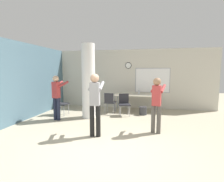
{
  "coord_description": "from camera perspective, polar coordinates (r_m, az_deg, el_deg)",
  "views": [
    {
      "loc": [
        0.91,
        -3.4,
        1.79
      ],
      "look_at": [
        -0.25,
        2.23,
        1.12
      ],
      "focal_mm": 28.0,
      "sensor_mm": 36.0,
      "label": 1
    }
  ],
  "objects": [
    {
      "name": "bottle_on_table",
      "position": [
        8.02,
        8.78,
        -0.35
      ],
      "size": [
        0.07,
        0.07,
        0.26
      ],
      "color": "silver",
      "rests_on": "folding_table"
    },
    {
      "name": "support_pillar",
      "position": [
        6.69,
        -7.69,
        3.19
      ],
      "size": [
        0.5,
        0.5,
        2.8
      ],
      "color": "white",
      "rests_on": "ground_plane"
    },
    {
      "name": "person_playing_front",
      "position": [
        4.74,
        -5.54,
        -2.92
      ],
      "size": [
        0.42,
        0.66,
        1.72
      ],
      "color": "black",
      "rests_on": "ground_plane"
    },
    {
      "name": "wall_left_accent",
      "position": [
        7.38,
        -25.16,
        2.94
      ],
      "size": [
        0.12,
        7.0,
        2.8
      ],
      "color": "slate",
      "rests_on": "ground_plane"
    },
    {
      "name": "waste_bin",
      "position": [
        7.31,
        10.1,
        -6.34
      ],
      "size": [
        0.3,
        0.3,
        0.33
      ],
      "color": "#38383D",
      "rests_on": "ground_plane"
    },
    {
      "name": "chair_table_front",
      "position": [
        7.06,
        4.02,
        -3.87
      ],
      "size": [
        0.54,
        0.54,
        0.87
      ],
      "color": "#232328",
      "rests_on": "ground_plane"
    },
    {
      "name": "person_playing_side",
      "position": [
        5.14,
        14.38,
        -3.13
      ],
      "size": [
        0.46,
        0.66,
        1.6
      ],
      "color": "#514C47",
      "rests_on": "ground_plane"
    },
    {
      "name": "folding_table",
      "position": [
        7.86,
        7.66,
        -1.51
      ],
      "size": [
        1.87,
        0.79,
        0.73
      ],
      "color": "beige",
      "rests_on": "ground_plane"
    },
    {
      "name": "ground_plane",
      "position": [
        3.95,
        -3.23,
        -20.34
      ],
      "size": [
        24.0,
        24.0,
        0.0
      ],
      "primitive_type": "plane",
      "color": "#ADA389"
    },
    {
      "name": "person_watching_back",
      "position": [
        6.62,
        -17.6,
        -0.97
      ],
      "size": [
        0.47,
        0.64,
        1.62
      ],
      "color": "#1E2338",
      "rests_on": "ground_plane"
    },
    {
      "name": "chair_by_left_wall",
      "position": [
        7.45,
        -16.42,
        -3.57
      ],
      "size": [
        0.47,
        0.47,
        0.87
      ],
      "color": "#232328",
      "rests_on": "ground_plane"
    },
    {
      "name": "wall_back",
      "position": [
        8.52,
        5.6,
        3.93
      ],
      "size": [
        8.0,
        0.15,
        2.8
      ],
      "color": "beige",
      "rests_on": "ground_plane"
    },
    {
      "name": "chair_table_left",
      "position": [
        7.4,
        -0.73,
        -3.37
      ],
      "size": [
        0.47,
        0.47,
        0.87
      ],
      "color": "#232328",
      "rests_on": "ground_plane"
    }
  ]
}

